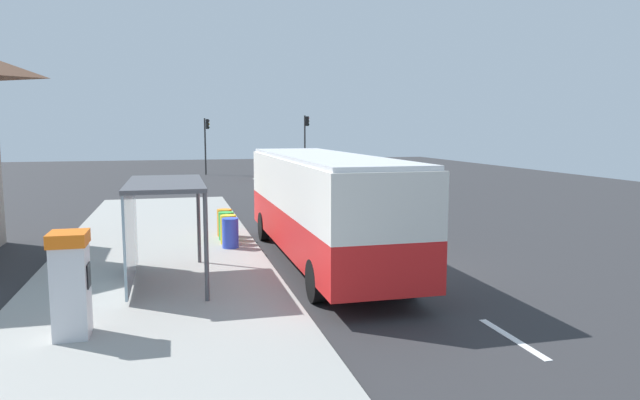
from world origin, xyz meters
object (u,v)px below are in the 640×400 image
at_px(recycling_bin_yellow, 228,229).
at_px(recycling_bin_orange, 225,223).
at_px(bus_shelter, 153,205).
at_px(recycling_bin_green, 226,226).
at_px(ticket_machine, 71,284).
at_px(traffic_light_far_side, 206,137).
at_px(traffic_light_near_side, 306,135).
at_px(bus, 322,201).
at_px(recycling_bin_blue, 230,233).
at_px(white_van, 302,169).
at_px(sedan_near, 281,169).

relative_size(recycling_bin_yellow, recycling_bin_orange, 1.00).
bearing_deg(bus_shelter, recycling_bin_green, 66.58).
relative_size(ticket_machine, recycling_bin_orange, 2.04).
bearing_deg(traffic_light_far_side, traffic_light_near_side, -5.32).
relative_size(bus, recycling_bin_orange, 11.60).
bearing_deg(traffic_light_near_side, recycling_bin_orange, -108.28).
relative_size(recycling_bin_blue, recycling_bin_yellow, 1.00).
height_order(recycling_bin_orange, bus_shelter, bus_shelter).
height_order(recycling_bin_blue, traffic_light_near_side, traffic_light_near_side).
relative_size(bus, white_van, 2.11).
bearing_deg(sedan_near, recycling_bin_yellow, -104.17).
xyz_separation_m(recycling_bin_orange, bus_shelter, (-2.21, -5.81, 1.44)).
bearing_deg(recycling_bin_blue, bus_shelter, -120.83).
bearing_deg(traffic_light_far_side, recycling_bin_green, -92.04).
height_order(bus, recycling_bin_orange, bus).
bearing_deg(ticket_machine, sedan_near, 73.36).
xyz_separation_m(recycling_bin_blue, recycling_bin_green, (0.00, 1.40, 0.00)).
relative_size(recycling_bin_orange, bus_shelter, 0.24).
bearing_deg(recycling_bin_yellow, recycling_bin_green, 90.00).
relative_size(recycling_bin_orange, traffic_light_far_side, 0.20).
bearing_deg(traffic_light_far_side, white_van, -69.41).
bearing_deg(recycling_bin_yellow, sedan_near, 75.83).
height_order(bus, recycling_bin_green, bus).
relative_size(recycling_bin_green, traffic_light_near_side, 0.19).
height_order(sedan_near, traffic_light_near_side, traffic_light_near_side).
distance_m(ticket_machine, recycling_bin_yellow, 8.70).
distance_m(recycling_bin_green, traffic_light_far_side, 30.98).
bearing_deg(bus_shelter, recycling_bin_blue, 59.17).
bearing_deg(white_van, recycling_bin_orange, -111.74).
height_order(white_van, recycling_bin_yellow, white_van).
bearing_deg(recycling_bin_green, white_van, 69.09).
height_order(ticket_machine, traffic_light_far_side, traffic_light_far_side).
bearing_deg(ticket_machine, bus, 40.77).
xyz_separation_m(bus, traffic_light_near_side, (7.21, 33.46, 1.54)).
bearing_deg(ticket_machine, traffic_light_far_side, 83.26).
bearing_deg(recycling_bin_blue, recycling_bin_green, 90.00).
xyz_separation_m(recycling_bin_yellow, bus_shelter, (-2.21, -4.41, 1.44)).
height_order(traffic_light_near_side, bus_shelter, traffic_light_near_side).
relative_size(recycling_bin_orange, traffic_light_near_side, 0.19).
bearing_deg(sedan_near, ticket_machine, -106.64).
distance_m(recycling_bin_blue, bus_shelter, 4.55).
height_order(bus, white_van, bus).
bearing_deg(traffic_light_near_side, traffic_light_far_side, 174.68).
relative_size(ticket_machine, recycling_bin_blue, 2.04).
bearing_deg(recycling_bin_yellow, recycling_bin_blue, -90.00).
relative_size(recycling_bin_green, recycling_bin_orange, 1.00).
distance_m(bus, recycling_bin_orange, 4.95).
distance_m(recycling_bin_orange, bus_shelter, 6.38).
bearing_deg(recycling_bin_orange, ticket_machine, -110.90).
height_order(white_van, recycling_bin_blue, white_van).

